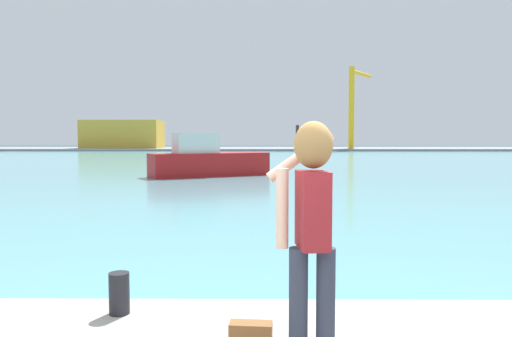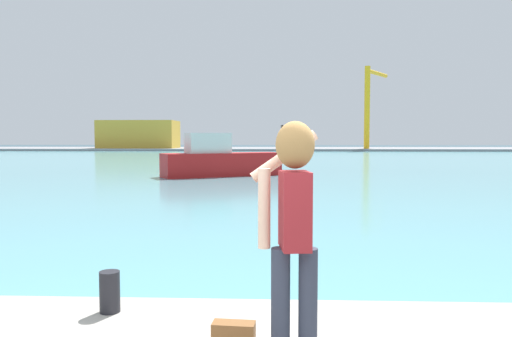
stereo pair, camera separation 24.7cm
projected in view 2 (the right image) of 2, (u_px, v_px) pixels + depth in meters
The scene contains 8 objects.
ground_plane at pixel (272, 159), 52.82m from camera, with size 220.00×220.00×0.00m, color #334751.
harbor_water at pixel (273, 159), 54.82m from camera, with size 140.00×100.00×0.02m, color #599EA8.
far_shore_dock at pixel (274, 149), 94.69m from camera, with size 140.00×20.00×0.41m, color gray.
person_photographer at pixel (293, 215), 3.52m from camera, with size 0.53×0.55×1.74m.
harbor_bollard at pixel (110, 292), 4.53m from camera, with size 0.19×0.19×0.38m, color black.
boat_moored at pixel (220, 161), 29.47m from camera, with size 7.27×5.02×2.60m.
warehouse_left at pixel (139, 134), 93.33m from camera, with size 14.33×8.01×5.22m, color gold.
port_crane at pixel (369, 99), 88.12m from camera, with size 5.73×8.44×14.73m.
Camera 2 is at (0.48, -2.81, 2.32)m, focal length 34.24 mm.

